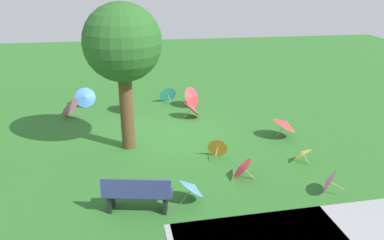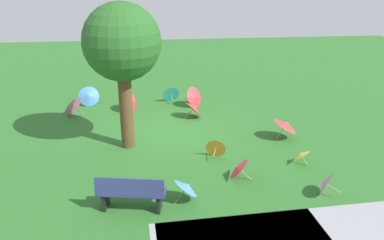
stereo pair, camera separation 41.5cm
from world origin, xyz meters
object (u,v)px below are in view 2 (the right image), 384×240
object	(u,v)px
parasol_pink_0	(72,105)
parasol_orange_0	(216,147)
parasol_blue_1	(187,187)
parasol_red_4	(286,125)
parasol_yellow_0	(301,155)
parasol_red_2	(238,168)
parasol_pink_1	(325,183)
parasol_red_3	(132,100)
park_bench	(131,193)
parasol_blue_0	(89,96)
parasol_red_0	(194,108)
shade_tree	(122,44)
parasol_teal_0	(170,93)
parasol_red_6	(196,97)

from	to	relation	value
parasol_pink_0	parasol_orange_0	bearing A→B (deg)	139.41
parasol_orange_0	parasol_blue_1	distance (m)	2.58
parasol_red_4	parasol_yellow_0	xyz separation A→B (m)	(0.18, 1.81, -0.22)
parasol_red_2	parasol_orange_0	distance (m)	1.43
parasol_red_2	parasol_pink_1	distance (m)	2.23
parasol_red_2	parasol_orange_0	size ratio (longest dim) A/B	1.25
parasol_red_3	parasol_red_4	distance (m)	6.17
park_bench	parasol_pink_1	distance (m)	4.77
parasol_red_3	parasol_red_4	world-z (taller)	parasol_red_3
parasol_blue_0	parasol_blue_1	size ratio (longest dim) A/B	1.10
parasol_pink_0	parasol_red_0	bearing A→B (deg)	170.25
park_bench	parasol_red_2	size ratio (longest dim) A/B	2.02
parasol_yellow_0	parasol_pink_1	world-z (taller)	parasol_pink_1
parasol_blue_0	parasol_yellow_0	bearing A→B (deg)	138.17
park_bench	shade_tree	xyz separation A→B (m)	(0.21, -3.64, 2.80)
shade_tree	parasol_pink_0	bearing A→B (deg)	-54.20
parasol_teal_0	parasol_blue_0	bearing A→B (deg)	2.49
parasol_teal_0	parasol_red_0	world-z (taller)	parasol_red_0
park_bench	parasol_pink_1	size ratio (longest dim) A/B	2.22
parasol_teal_0	parasol_blue_0	size ratio (longest dim) A/B	0.88
parasol_blue_1	parasol_red_6	distance (m)	7.12
parasol_teal_0	parasol_blue_0	xyz separation A→B (m)	(3.42, 0.15, 0.05)
parasol_blue_1	parasol_red_6	xyz separation A→B (m)	(-1.09, -7.03, 0.02)
parasol_teal_0	parasol_pink_0	world-z (taller)	parasol_pink_0
parasol_blue_1	park_bench	bearing A→B (deg)	10.07
shade_tree	parasol_red_6	world-z (taller)	shade_tree
shade_tree	parasol_yellow_0	bearing A→B (deg)	160.07
parasol_red_2	parasol_blue_1	bearing A→B (deg)	32.69
shade_tree	parasol_teal_0	world-z (taller)	shade_tree
park_bench	parasol_pink_1	xyz separation A→B (m)	(-4.76, -0.13, -0.13)
parasol_red_2	parasol_blue_1	distance (m)	1.74
parasol_blue_1	parasol_pink_1	size ratio (longest dim) A/B	1.08
park_bench	parasol_red_4	world-z (taller)	park_bench
shade_tree	parasol_pink_0	xyz separation A→B (m)	(2.27, -3.15, -2.85)
parasol_teal_0	parasol_blue_1	xyz separation A→B (m)	(0.10, 7.82, 0.05)
parasol_red_0	parasol_yellow_0	xyz separation A→B (m)	(-2.62, 4.17, -0.10)
park_bench	parasol_red_0	distance (m)	6.38
parasol_red_3	parasol_pink_1	distance (m)	8.47
parasol_blue_0	parasol_orange_0	world-z (taller)	parasol_blue_0
parasol_blue_0	parasol_pink_1	distance (m)	10.30
parasol_teal_0	parasol_pink_0	xyz separation A→B (m)	(3.92, 1.26, 0.06)
parasol_blue_0	parasol_yellow_0	size ratio (longest dim) A/B	1.14
parasol_orange_0	parasol_pink_1	world-z (taller)	parasol_pink_1
park_bench	parasol_red_6	world-z (taller)	park_bench
parasol_blue_0	parasol_red_3	world-z (taller)	parasol_red_3
parasol_blue_0	shade_tree	bearing A→B (deg)	112.57
park_bench	parasol_red_2	distance (m)	3.03
parasol_red_3	parasol_yellow_0	distance (m)	7.20
parasol_blue_0	parasol_pink_0	world-z (taller)	parasol_pink_0
shade_tree	parasol_pink_1	world-z (taller)	shade_tree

